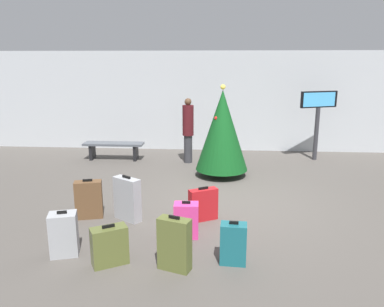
{
  "coord_description": "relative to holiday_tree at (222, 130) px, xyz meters",
  "views": [
    {
      "loc": [
        -0.15,
        -6.88,
        2.65
      ],
      "look_at": [
        -0.68,
        0.29,
        0.9
      ],
      "focal_mm": 35.13,
      "sensor_mm": 36.0,
      "label": 1
    }
  ],
  "objects": [
    {
      "name": "holiday_tree",
      "position": [
        0.0,
        0.0,
        0.0
      ],
      "size": [
        1.23,
        1.23,
        2.17
      ],
      "color": "#4C3319",
      "rests_on": "ground_plane"
    },
    {
      "name": "waiting_bench",
      "position": [
        -2.99,
        1.32,
        -0.74
      ],
      "size": [
        1.65,
        0.44,
        0.48
      ],
      "color": "#4C5159",
      "rests_on": "ground_plane"
    },
    {
      "name": "flight_info_kiosk",
      "position": [
        2.6,
        1.74,
        0.26
      ],
      "size": [
        1.05,
        0.47,
        1.9
      ],
      "color": "#333338",
      "rests_on": "ground_plane"
    },
    {
      "name": "suitcase_1",
      "position": [
        -1.5,
        -4.18,
        -0.84
      ],
      "size": [
        0.52,
        0.43,
        0.57
      ],
      "color": "#59602D",
      "rests_on": "ground_plane"
    },
    {
      "name": "suitcase_5",
      "position": [
        -0.62,
        -4.25,
        -0.75
      ],
      "size": [
        0.46,
        0.32,
        0.75
      ],
      "color": "#59602D",
      "rests_on": "ground_plane"
    },
    {
      "name": "suitcase_6",
      "position": [
        0.15,
        -4.03,
        -0.82
      ],
      "size": [
        0.36,
        0.24,
        0.61
      ],
      "color": "#19606B",
      "rests_on": "ground_plane"
    },
    {
      "name": "suitcase_7",
      "position": [
        -0.55,
        -3.28,
        -0.83
      ],
      "size": [
        0.39,
        0.27,
        0.58
      ],
      "color": "#E5388C",
      "rests_on": "ground_plane"
    },
    {
      "name": "suitcase_4",
      "position": [
        -2.21,
        -3.98,
        -0.8
      ],
      "size": [
        0.44,
        0.37,
        0.66
      ],
      "color": "#9EA0A5",
      "rests_on": "ground_plane"
    },
    {
      "name": "suitcase_3",
      "position": [
        -1.62,
        -2.71,
        -0.73
      ],
      "size": [
        0.52,
        0.43,
        0.79
      ],
      "color": "#9EA0A5",
      "rests_on": "ground_plane"
    },
    {
      "name": "suitcase_0",
      "position": [
        -2.31,
        -2.67,
        -0.77
      ],
      "size": [
        0.5,
        0.32,
        0.7
      ],
      "color": "brown",
      "rests_on": "ground_plane"
    },
    {
      "name": "ground_plane",
      "position": [
        0.08,
        -1.78,
        -1.11
      ],
      "size": [
        16.0,
        16.0,
        0.0
      ],
      "primitive_type": "plane",
      "color": "#514C47"
    },
    {
      "name": "back_wall",
      "position": [
        0.08,
        2.82,
        0.39
      ],
      "size": [
        16.0,
        0.2,
        2.99
      ],
      "primitive_type": "cube",
      "color": "#B7BCC1",
      "rests_on": "ground_plane"
    },
    {
      "name": "traveller_0",
      "position": [
        -0.9,
        1.18,
        -0.18
      ],
      "size": [
        0.39,
        0.39,
        1.74
      ],
      "color": "#333338",
      "rests_on": "ground_plane"
    },
    {
      "name": "suitcase_2",
      "position": [
        -0.32,
        -2.63,
        -0.83
      ],
      "size": [
        0.51,
        0.38,
        0.6
      ],
      "color": "#B2191E",
      "rests_on": "ground_plane"
    }
  ]
}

